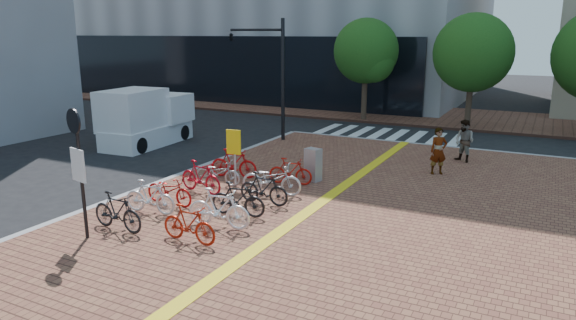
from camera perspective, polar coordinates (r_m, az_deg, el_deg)
The scene contains 25 objects.
ground at distance 15.29m, azimuth -6.19°, elevation -6.20°, with size 120.00×120.00×0.00m, color black.
tactile_strip at distance 10.49m, azimuth -12.24°, elevation -15.48°, with size 0.40×34.00×0.01m, color yellow.
kerb_north at distance 25.00m, azimuth 15.10°, elevation 1.54°, with size 14.00×0.25×0.15m, color gray.
far_sidewalk at distance 34.29m, azimuth 13.46°, elevation 4.92°, with size 70.00×8.00×0.15m, color brown.
crosswalk at distance 27.50m, azimuth 10.91°, elevation 2.73°, with size 7.50×4.00×0.01m.
street_trees at distance 29.57m, azimuth 21.87°, elevation 10.77°, with size 16.20×4.60×6.35m.
bike_0 at distance 14.31m, azimuth -18.45°, elevation -5.45°, with size 0.49×1.73×1.04m, color black.
bike_1 at distance 15.35m, azimuth -15.10°, elevation -3.99°, with size 0.47×1.65×0.99m, color silver.
bike_2 at distance 16.02m, azimuth -13.05°, elevation -3.26°, with size 0.61×1.74×0.91m, color #AE0D0C.
bike_3 at distance 16.95m, azimuth -9.69°, elevation -1.87°, with size 0.50×1.77×1.07m, color #A90C1A.
bike_4 at distance 17.77m, azimuth -7.81°, elevation -1.38°, with size 0.58×1.66×0.87m, color #A6A6AA.
bike_5 at distance 18.56m, azimuth -6.05°, elevation -0.37°, with size 0.50×1.75×1.05m, color #B90D0E.
bike_6 at distance 13.07m, azimuth -10.96°, elevation -6.99°, with size 0.46×1.61×0.97m, color #A01D0B.
bike_7 at distance 13.86m, azimuth -7.68°, elevation -5.35°, with size 0.51×1.81×1.09m, color white.
bike_8 at distance 14.70m, azimuth -5.58°, elevation -4.36°, with size 0.47×1.65×0.99m, color black.
bike_9 at distance 15.63m, azimuth -2.72°, elevation -3.17°, with size 0.47×1.66×1.00m, color black.
bike_10 at distance 16.53m, azimuth -1.84°, elevation -2.12°, with size 0.69×1.98×1.04m, color silver.
bike_11 at distance 17.65m, azimuth 0.27°, elevation -1.26°, with size 0.44×1.54×0.93m, color #B4150C.
pedestrian_a at distance 19.65m, azimuth 16.37°, elevation 0.96°, with size 0.63×0.42×1.74m, color gray.
pedestrian_b at distance 21.84m, azimuth 19.02°, elevation 2.00°, with size 0.83×0.65×1.72m, color #4A4E5E.
utility_box at distance 18.08m, azimuth 2.80°, elevation -0.52°, with size 0.53×0.39×1.16m, color #B4B4B9.
yellow_sign at distance 17.41m, azimuth -6.01°, elevation 1.43°, with size 0.53×0.14×1.94m.
notice_sign at distance 13.62m, azimuth -22.29°, elevation 0.20°, with size 0.61×0.21×3.34m.
traffic_light_pole at distance 25.32m, azimuth -3.29°, elevation 11.41°, with size 3.09×1.19×5.76m.
box_truck at distance 25.35m, azimuth -15.56°, elevation 4.44°, with size 2.35×4.82×2.71m.
Camera 1 is at (7.97, -11.94, 5.26)m, focal length 32.00 mm.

